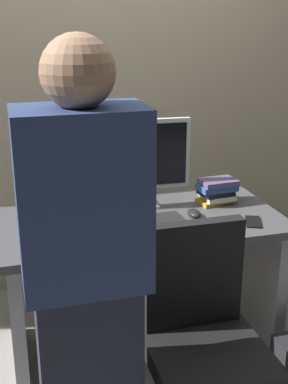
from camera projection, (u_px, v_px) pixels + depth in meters
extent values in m
plane|color=gray|center=(141.00, 345.00, 2.79)|extent=(9.00, 9.00, 0.00)
cube|color=tan|center=(103.00, 46.00, 3.08)|extent=(6.40, 0.10, 3.00)
cube|color=#4C4C51|center=(141.00, 221.00, 2.55)|extent=(1.38, 0.71, 0.04)
cube|color=#B2B2B7|center=(16.00, 305.00, 2.51)|extent=(0.06, 0.63, 0.70)
cube|color=#B2B2B7|center=(252.00, 272.00, 2.83)|extent=(0.06, 0.63, 0.70)
cube|color=black|center=(209.00, 359.00, 1.94)|extent=(0.44, 0.44, 0.08)
cube|color=black|center=(193.00, 274.00, 2.03)|extent=(0.40, 0.06, 0.44)
cube|color=navy|center=(83.00, 201.00, 1.60)|extent=(0.40, 0.24, 0.58)
sphere|color=#A57A5B|center=(78.00, 72.00, 1.47)|extent=(0.22, 0.22, 0.22)
cube|color=silver|center=(138.00, 205.00, 2.70)|extent=(0.21, 0.15, 0.02)
cube|color=silver|center=(138.00, 196.00, 2.68)|extent=(0.04, 0.03, 0.08)
cube|color=silver|center=(137.00, 155.00, 2.61)|extent=(0.54, 0.06, 0.36)
cube|color=black|center=(138.00, 156.00, 2.59)|extent=(0.50, 0.03, 0.32)
cube|color=#262626|center=(138.00, 222.00, 2.46)|extent=(0.44, 0.15, 0.02)
ellipsoid|color=black|center=(194.00, 213.00, 2.56)|extent=(0.06, 0.10, 0.03)
cylinder|color=#D84C3F|center=(69.00, 227.00, 2.32)|extent=(0.08, 0.08, 0.09)
cylinder|color=#3372B2|center=(39.00, 204.00, 2.59)|extent=(0.08, 0.08, 0.09)
cube|color=gold|center=(216.00, 201.00, 2.74)|extent=(0.22, 0.15, 0.02)
cube|color=white|center=(217.00, 196.00, 2.75)|extent=(0.16, 0.16, 0.02)
cube|color=black|center=(216.00, 192.00, 2.74)|extent=(0.19, 0.16, 0.03)
cube|color=#3359A5|center=(217.00, 187.00, 2.72)|extent=(0.21, 0.14, 0.03)
cube|color=#594C72|center=(218.00, 182.00, 2.71)|extent=(0.20, 0.14, 0.03)
cube|color=black|center=(253.00, 222.00, 2.49)|extent=(0.12, 0.16, 0.01)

